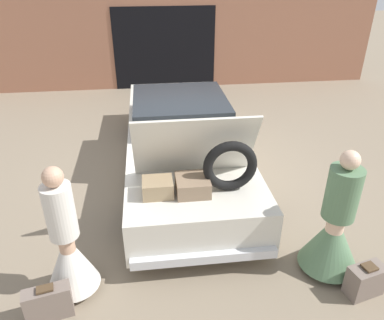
{
  "coord_description": "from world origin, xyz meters",
  "views": [
    {
      "loc": [
        -0.55,
        -5.85,
        3.38
      ],
      "look_at": [
        0.0,
        -1.42,
        0.93
      ],
      "focal_mm": 35.0,
      "sensor_mm": 36.0,
      "label": 1
    }
  ],
  "objects_px": {
    "suitcase_beside_left_person": "(49,303)",
    "suitcase_beside_right_person": "(365,280)",
    "car": "(182,139)",
    "person_right": "(334,231)",
    "person_left": "(68,250)"
  },
  "relations": [
    {
      "from": "suitcase_beside_left_person",
      "to": "suitcase_beside_right_person",
      "type": "xyz_separation_m",
      "value": [
        3.45,
        -0.11,
        -0.01
      ]
    },
    {
      "from": "car",
      "to": "person_right",
      "type": "xyz_separation_m",
      "value": [
        1.5,
        -2.67,
        -0.0
      ]
    },
    {
      "from": "car",
      "to": "suitcase_beside_right_person",
      "type": "relative_size",
      "value": 11.56
    },
    {
      "from": "person_right",
      "to": "suitcase_beside_left_person",
      "type": "xyz_separation_m",
      "value": [
        -3.21,
        -0.32,
        -0.37
      ]
    },
    {
      "from": "person_right",
      "to": "suitcase_beside_left_person",
      "type": "distance_m",
      "value": 3.25
    },
    {
      "from": "person_left",
      "to": "suitcase_beside_left_person",
      "type": "bearing_deg",
      "value": -23.79
    },
    {
      "from": "suitcase_beside_right_person",
      "to": "car",
      "type": "bearing_deg",
      "value": 119.35
    },
    {
      "from": "suitcase_beside_right_person",
      "to": "person_left",
      "type": "bearing_deg",
      "value": 171.75
    },
    {
      "from": "person_left",
      "to": "person_right",
      "type": "xyz_separation_m",
      "value": [
        3.01,
        -0.04,
        -0.01
      ]
    },
    {
      "from": "person_left",
      "to": "suitcase_beside_left_person",
      "type": "height_order",
      "value": "person_left"
    },
    {
      "from": "suitcase_beside_left_person",
      "to": "car",
      "type": "bearing_deg",
      "value": 60.31
    },
    {
      "from": "person_left",
      "to": "suitcase_beside_right_person",
      "type": "distance_m",
      "value": 3.31
    },
    {
      "from": "person_right",
      "to": "suitcase_beside_right_person",
      "type": "height_order",
      "value": "person_right"
    },
    {
      "from": "car",
      "to": "person_right",
      "type": "relative_size",
      "value": 3.25
    },
    {
      "from": "suitcase_beside_right_person",
      "to": "person_right",
      "type": "bearing_deg",
      "value": 119.32
    }
  ]
}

